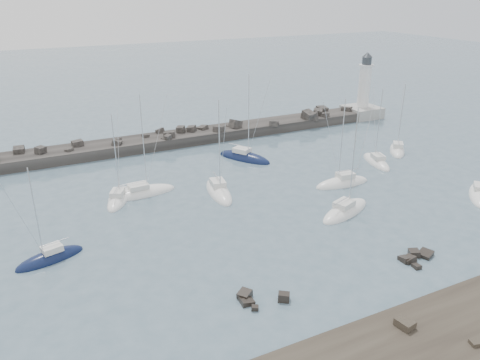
# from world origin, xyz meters

# --- Properties ---
(ground) EXTENTS (400.00, 400.00, 0.00)m
(ground) POSITION_xyz_m (0.00, 0.00, 0.00)
(ground) COLOR #486171
(ground) RESTS_ON ground
(rock_cluster_near) EXTENTS (4.59, 3.48, 1.29)m
(rock_cluster_near) POSITION_xyz_m (-4.62, -9.38, 0.18)
(rock_cluster_near) COLOR black
(rock_cluster_near) RESTS_ON ground
(rock_cluster_far) EXTENTS (4.29, 3.17, 1.35)m
(rock_cluster_far) POSITION_xyz_m (13.90, -10.50, 0.10)
(rock_cluster_far) COLOR black
(rock_cluster_far) RESTS_ON ground
(breakwater) EXTENTS (115.00, 7.45, 5.10)m
(breakwater) POSITION_xyz_m (-7.40, 38.00, 0.30)
(breakwater) COLOR #292624
(breakwater) RESTS_ON ground
(lighthouse) EXTENTS (7.00, 7.00, 14.60)m
(lighthouse) POSITION_xyz_m (47.00, 38.00, 3.09)
(lighthouse) COLOR #989893
(lighthouse) RESTS_ON ground
(sailboat_1) EXTENTS (7.51, 4.05, 11.51)m
(sailboat_1) POSITION_xyz_m (-20.79, 6.29, 0.14)
(sailboat_1) COLOR #0E183A
(sailboat_1) RESTS_ON ground
(sailboat_2) EXTENTS (5.76, 8.22, 12.67)m
(sailboat_2) POSITION_xyz_m (-10.90, 18.06, 0.14)
(sailboat_2) COLOR white
(sailboat_2) RESTS_ON ground
(sailboat_3) EXTENTS (9.69, 3.43, 14.96)m
(sailboat_3) POSITION_xyz_m (-7.61, 18.50, 0.13)
(sailboat_3) COLOR white
(sailboat_3) RESTS_ON ground
(sailboat_4) EXTENTS (4.10, 9.40, 14.43)m
(sailboat_4) POSITION_xyz_m (2.11, 14.17, 0.15)
(sailboat_4) COLOR white
(sailboat_4) RESTS_ON ground
(sailboat_5) EXTENTS (9.67, 5.90, 14.61)m
(sailboat_5) POSITION_xyz_m (14.16, 1.55, 0.14)
(sailboat_5) COLOR white
(sailboat_5) RESTS_ON ground
(sailboat_6) EXTENTS (7.54, 9.84, 15.30)m
(sailboat_6) POSITION_xyz_m (11.60, 25.10, 0.15)
(sailboat_6) COLOR #0E183A
(sailboat_6) RESTS_ON ground
(sailboat_7) EXTENTS (8.79, 3.24, 13.78)m
(sailboat_7) POSITION_xyz_m (19.48, 9.06, 0.15)
(sailboat_7) COLOR white
(sailboat_7) RESTS_ON ground
(sailboat_8) EXTENTS (4.74, 8.57, 12.99)m
(sailboat_8) POSITION_xyz_m (30.01, 13.79, 0.14)
(sailboat_8) COLOR white
(sailboat_8) RESTS_ON ground
(sailboat_9) EXTENTS (8.26, 7.79, 13.64)m
(sailboat_9) POSITION_xyz_m (33.88, -2.59, 0.13)
(sailboat_9) COLOR white
(sailboat_9) RESTS_ON ground
(sailboat_10) EXTENTS (7.03, 7.62, 12.73)m
(sailboat_10) POSITION_xyz_m (37.24, 16.70, 0.15)
(sailboat_10) COLOR white
(sailboat_10) RESTS_ON ground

